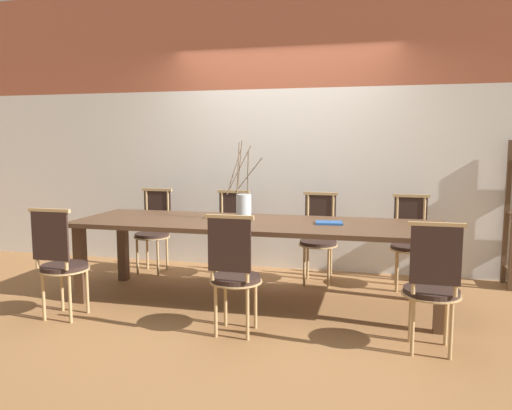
# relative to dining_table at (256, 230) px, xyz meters

# --- Properties ---
(ground_plane) EXTENTS (16.00, 16.00, 0.00)m
(ground_plane) POSITION_rel_dining_table_xyz_m (0.00, 0.00, -0.66)
(ground_plane) COLOR olive
(wall_rear) EXTENTS (12.00, 0.06, 3.20)m
(wall_rear) POSITION_rel_dining_table_xyz_m (0.00, 1.32, 0.94)
(wall_rear) COLOR silver
(wall_rear) RESTS_ON ground_plane
(dining_table) EXTENTS (3.27, 0.98, 0.74)m
(dining_table) POSITION_rel_dining_table_xyz_m (0.00, 0.00, 0.00)
(dining_table) COLOR #4C3321
(dining_table) RESTS_ON ground_plane
(chair_near_leftend) EXTENTS (0.40, 0.40, 0.93)m
(chair_near_leftend) POSITION_rel_dining_table_xyz_m (-1.44, -0.80, -0.17)
(chair_near_leftend) COLOR black
(chair_near_leftend) RESTS_ON ground_plane
(chair_near_left) EXTENTS (0.40, 0.40, 0.93)m
(chair_near_left) POSITION_rel_dining_table_xyz_m (0.03, -0.80, -0.17)
(chair_near_left) COLOR black
(chair_near_left) RESTS_ON ground_plane
(chair_near_center) EXTENTS (0.40, 0.40, 0.93)m
(chair_near_center) POSITION_rel_dining_table_xyz_m (1.42, -0.80, -0.17)
(chair_near_center) COLOR black
(chair_near_center) RESTS_ON ground_plane
(chair_far_leftend) EXTENTS (0.40, 0.40, 0.93)m
(chair_far_leftend) POSITION_rel_dining_table_xyz_m (-1.38, 0.80, -0.17)
(chair_far_leftend) COLOR black
(chair_far_leftend) RESTS_ON ground_plane
(chair_far_left) EXTENTS (0.40, 0.40, 0.93)m
(chair_far_left) POSITION_rel_dining_table_xyz_m (-0.48, 0.80, -0.17)
(chair_far_left) COLOR black
(chair_far_left) RESTS_ON ground_plane
(chair_far_center) EXTENTS (0.40, 0.40, 0.93)m
(chair_far_center) POSITION_rel_dining_table_xyz_m (0.47, 0.80, -0.17)
(chair_far_center) COLOR black
(chair_far_center) RESTS_ON ground_plane
(chair_far_right) EXTENTS (0.40, 0.40, 0.93)m
(chair_far_right) POSITION_rel_dining_table_xyz_m (1.37, 0.80, -0.17)
(chair_far_right) COLOR black
(chair_far_right) RESTS_ON ground_plane
(vase_centerpiece) EXTENTS (0.31, 0.24, 0.72)m
(vase_centerpiece) POSITION_rel_dining_table_xyz_m (-0.13, 0.07, 0.21)
(vase_centerpiece) COLOR #B2BCC1
(vase_centerpiece) RESTS_ON dining_table
(book_stack) EXTENTS (0.25, 0.19, 0.02)m
(book_stack) POSITION_rel_dining_table_xyz_m (0.65, 0.04, 0.08)
(book_stack) COLOR #234C8C
(book_stack) RESTS_ON dining_table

